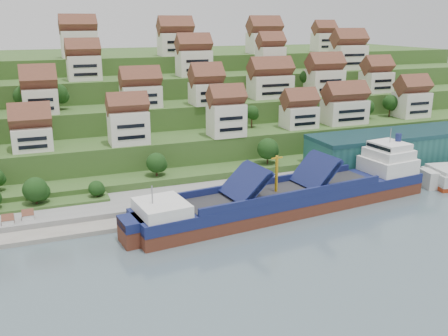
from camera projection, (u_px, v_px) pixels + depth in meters
name	position (u px, v px, depth m)	size (l,w,h in m)	color
ground	(273.00, 213.00, 118.25)	(300.00, 300.00, 0.00)	slate
quay	(313.00, 181.00, 138.29)	(180.00, 14.00, 2.20)	gray
pebble_beach	(10.00, 228.00, 108.68)	(45.00, 20.00, 1.00)	gray
hillside	(162.00, 103.00, 207.72)	(260.00, 128.00, 31.00)	#2D4C1E
hillside_village	(200.00, 81.00, 166.36)	(158.44, 62.36, 29.26)	white
hillside_trees	(175.00, 114.00, 149.48)	(146.51, 62.10, 31.00)	#1C4216
warehouse	(404.00, 148.00, 149.45)	(60.00, 15.00, 10.00)	#1F5652
flagpole	(318.00, 166.00, 131.51)	(1.28, 0.16, 8.00)	gray
cargo_ship	(297.00, 197.00, 119.55)	(76.97, 20.43, 16.86)	#57291A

